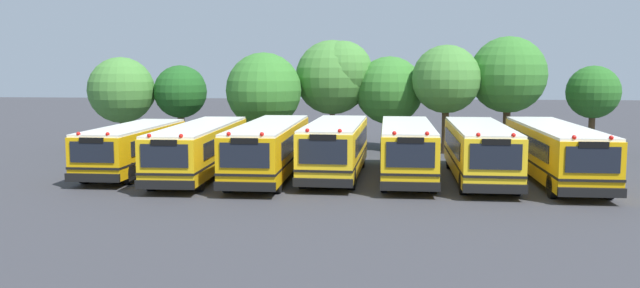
{
  "coord_description": "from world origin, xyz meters",
  "views": [
    {
      "loc": [
        2.35,
        -31.12,
        5.26
      ],
      "look_at": [
        -0.85,
        0.0,
        1.6
      ],
      "focal_mm": 36.66,
      "sensor_mm": 36.0,
      "label": 1
    }
  ],
  "objects": [
    {
      "name": "tree_1",
      "position": [
        -10.98,
        10.41,
        3.79
      ],
      "size": [
        3.43,
        3.43,
        5.43
      ],
      "color": "#4C3823",
      "rests_on": "ground_plane"
    },
    {
      "name": "school_bus_0",
      "position": [
        -10.27,
        0.19,
        1.32
      ],
      "size": [
        2.5,
        9.39,
        2.51
      ],
      "rotation": [
        0.0,
        0.0,
        3.14
      ],
      "color": "#EAA80C",
      "rests_on": "ground_plane"
    },
    {
      "name": "tree_4",
      "position": [
        2.34,
        11.32,
        3.73
      ],
      "size": [
        4.36,
        4.36,
        6.0
      ],
      "color": "#4C3823",
      "rests_on": "ground_plane"
    },
    {
      "name": "school_bus_2",
      "position": [
        -3.3,
        -0.12,
        1.43
      ],
      "size": [
        2.57,
        11.55,
        2.71
      ],
      "rotation": [
        0.0,
        0.0,
        3.15
      ],
      "color": "#EAA80C",
      "rests_on": "ground_plane"
    },
    {
      "name": "tree_2",
      "position": [
        -5.4,
        9.32,
        3.81
      ],
      "size": [
        4.74,
        4.74,
        6.22
      ],
      "color": "#4C3823",
      "rests_on": "ground_plane"
    },
    {
      "name": "school_bus_6",
      "position": [
        10.17,
        0.09,
        1.43
      ],
      "size": [
        2.56,
        11.71,
        2.71
      ],
      "rotation": [
        0.0,
        0.0,
        3.14
      ],
      "color": "#EAA80C",
      "rests_on": "ground_plane"
    },
    {
      "name": "tree_0",
      "position": [
        -14.6,
        9.69,
        3.79
      ],
      "size": [
        4.27,
        4.26,
        5.95
      ],
      "color": "#4C3823",
      "rests_on": "ground_plane"
    },
    {
      "name": "school_bus_1",
      "position": [
        -6.75,
        -0.08,
        1.37
      ],
      "size": [
        2.75,
        11.59,
        2.6
      ],
      "rotation": [
        0.0,
        0.0,
        3.17
      ],
      "color": "yellow",
      "rests_on": "ground_plane"
    },
    {
      "name": "school_bus_5",
      "position": [
        6.69,
        -0.1,
        1.43
      ],
      "size": [
        2.65,
        10.54,
        2.73
      ],
      "rotation": [
        0.0,
        0.0,
        3.13
      ],
      "color": "yellow",
      "rests_on": "ground_plane"
    },
    {
      "name": "tree_7",
      "position": [
        14.98,
        10.86,
        3.72
      ],
      "size": [
        3.27,
        3.27,
        5.4
      ],
      "color": "#4C3823",
      "rests_on": "ground_plane"
    },
    {
      "name": "tree_6",
      "position": [
        9.85,
        10.3,
        4.86
      ],
      "size": [
        4.71,
        4.71,
        7.19
      ],
      "color": "#4C3823",
      "rests_on": "ground_plane"
    },
    {
      "name": "tree_5",
      "position": [
        5.88,
        9.4,
        4.5
      ],
      "size": [
        4.18,
        4.18,
        6.66
      ],
      "color": "#4C3823",
      "rests_on": "ground_plane"
    },
    {
      "name": "ground_plane",
      "position": [
        0.0,
        0.0,
        0.0
      ],
      "size": [
        160.0,
        160.0,
        0.0
      ],
      "primitive_type": "plane",
      "color": "#38383D"
    },
    {
      "name": "tree_3",
      "position": [
        -1.0,
        11.46,
        4.78
      ],
      "size": [
        5.04,
        4.85,
        7.07
      ],
      "color": "#4C3823",
      "rests_on": "ground_plane"
    },
    {
      "name": "school_bus_4",
      "position": [
        3.31,
        -0.04,
        1.44
      ],
      "size": [
        2.45,
        10.29,
        2.74
      ],
      "rotation": [
        0.0,
        0.0,
        3.14
      ],
      "color": "yellow",
      "rests_on": "ground_plane"
    },
    {
      "name": "school_bus_3",
      "position": [
        -0.11,
        0.17,
        1.45
      ],
      "size": [
        2.78,
        9.84,
        2.77
      ],
      "rotation": [
        0.0,
        0.0,
        3.11
      ],
      "color": "yellow",
      "rests_on": "ground_plane"
    }
  ]
}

